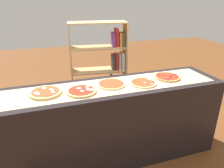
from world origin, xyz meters
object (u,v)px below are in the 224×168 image
(pizza_mozzarella_0, at_px, (45,92))
(pizza_pepperoni_4, at_px, (167,77))
(pizza_mozzarella_1, at_px, (81,91))
(pizza_mushroom_3, at_px, (143,83))
(bookshelf, at_px, (106,72))
(pizza_plain_2, at_px, (111,84))

(pizza_mozzarella_0, distance_m, pizza_pepperoni_4, 1.28)
(pizza_mozzarella_1, distance_m, pizza_mushroom_3, 0.64)
(pizza_mozzarella_0, height_order, pizza_mushroom_3, pizza_mozzarella_0)
(pizza_pepperoni_4, bearing_deg, bookshelf, 111.33)
(pizza_plain_2, xyz_separation_m, bookshelf, (0.25, 0.99, -0.23))
(pizza_plain_2, distance_m, bookshelf, 1.05)
(pizza_mozzarella_0, distance_m, pizza_plain_2, 0.64)
(bookshelf, bearing_deg, pizza_mushroom_3, -86.04)
(pizza_mushroom_3, bearing_deg, pizza_mozzarella_1, -179.33)
(pizza_plain_2, xyz_separation_m, pizza_pepperoni_4, (0.64, -0.01, 0.00))
(bookshelf, bearing_deg, pizza_mozzarella_1, -117.97)
(pizza_plain_2, bearing_deg, pizza_mushroom_3, -12.24)
(pizza_mushroom_3, bearing_deg, pizza_pepperoni_4, 9.97)
(pizza_mozzarella_1, height_order, bookshelf, bookshelf)
(pizza_plain_2, distance_m, pizza_mushroom_3, 0.33)
(pizza_plain_2, relative_size, pizza_mushroom_3, 1.03)
(pizza_pepperoni_4, bearing_deg, pizza_mozzarella_1, -176.21)
(pizza_pepperoni_4, distance_m, bookshelf, 1.10)
(bookshelf, bearing_deg, pizza_plain_2, -104.06)
(pizza_mushroom_3, relative_size, bookshelf, 0.20)
(pizza_plain_2, bearing_deg, bookshelf, 75.94)
(pizza_pepperoni_4, bearing_deg, pizza_mozzarella_0, 179.67)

